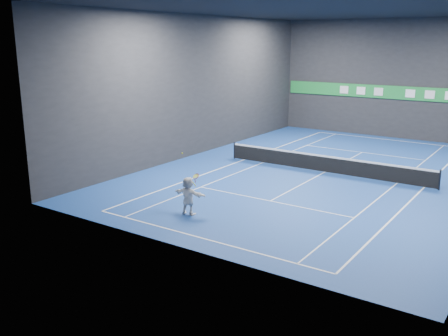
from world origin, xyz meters
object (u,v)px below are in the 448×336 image
Objects in this scene: player at (188,196)px; tennis_net at (325,163)px; tennis_racket at (196,177)px; tennis_ball at (182,153)px.

tennis_net is at bearing -105.25° from player.
tennis_net is at bearing 80.44° from tennis_racket.
player is 0.13× the size of tennis_net.
player is 10.24m from tennis_net.
tennis_racket reaches higher than player.
tennis_ball is 0.01× the size of tennis_net.
tennis_racket is (0.38, 0.05, 0.87)m from player.
tennis_racket is at bearing -1.59° from tennis_ball.
tennis_racket is at bearing -176.52° from player.
tennis_ball is 10.46m from tennis_net.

